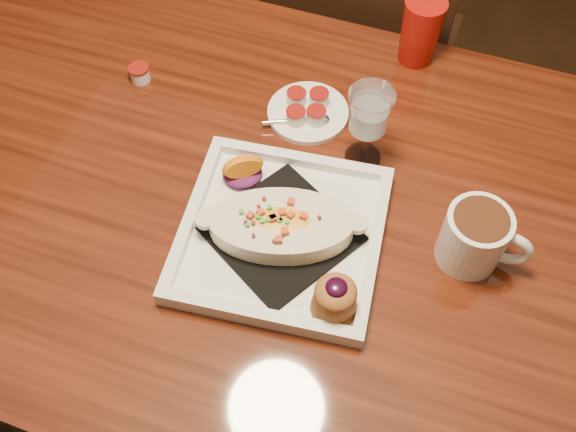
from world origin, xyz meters
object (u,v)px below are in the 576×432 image
(saucer, at_px, (307,111))
(chair_far, at_px, (360,55))
(plate, at_px, (285,235))
(goblet, at_px, (369,116))
(coffee_mug, at_px, (476,237))
(table, at_px, (267,229))
(red_tumbler, at_px, (420,31))

(saucer, bearing_deg, chair_far, 90.84)
(chair_far, bearing_deg, saucer, 90.84)
(chair_far, height_order, plate, chair_far)
(plate, relative_size, goblet, 2.21)
(goblet, bearing_deg, coffee_mug, -32.18)
(table, xyz_separation_m, plate, (0.06, -0.07, 0.12))
(saucer, bearing_deg, plate, -78.27)
(table, height_order, chair_far, chair_far)
(chair_far, relative_size, coffee_mug, 6.93)
(plate, height_order, red_tumbler, red_tumbler)
(table, xyz_separation_m, saucer, (0.01, 0.19, 0.11))
(table, distance_m, goblet, 0.27)
(goblet, relative_size, saucer, 1.06)
(coffee_mug, distance_m, red_tumbler, 0.43)
(coffee_mug, relative_size, red_tumbler, 1.06)
(chair_far, relative_size, goblet, 6.16)
(table, bearing_deg, goblet, 45.99)
(coffee_mug, bearing_deg, goblet, 149.30)
(red_tumbler, bearing_deg, table, -111.00)
(saucer, bearing_deg, table, -91.96)
(table, xyz_separation_m, goblet, (0.13, 0.13, 0.20))
(plate, distance_m, saucer, 0.27)
(saucer, bearing_deg, red_tumbler, 54.96)
(coffee_mug, height_order, red_tumbler, red_tumbler)
(plate, xyz_separation_m, goblet, (0.07, 0.20, 0.08))
(chair_far, distance_m, saucer, 0.51)
(table, distance_m, chair_far, 0.65)
(table, distance_m, saucer, 0.22)
(chair_far, bearing_deg, goblet, 104.13)
(chair_far, relative_size, red_tumbler, 7.38)
(table, relative_size, plate, 4.48)
(plate, bearing_deg, coffee_mug, 8.86)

